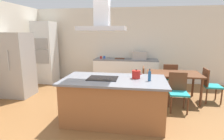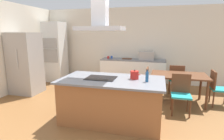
{
  "view_description": "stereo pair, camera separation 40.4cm",
  "coord_description": "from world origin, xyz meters",
  "views": [
    {
      "loc": [
        0.51,
        -3.51,
        1.81
      ],
      "look_at": [
        -0.1,
        0.4,
        1.0
      ],
      "focal_mm": 29.21,
      "sensor_mm": 36.0,
      "label": 1
    },
    {
      "loc": [
        0.91,
        -3.43,
        1.81
      ],
      "look_at": [
        -0.1,
        0.4,
        1.0
      ],
      "focal_mm": 29.21,
      "sensor_mm": 36.0,
      "label": 2
    }
  ],
  "objects": [
    {
      "name": "ground",
      "position": [
        0.0,
        1.5,
        0.0
      ],
      "size": [
        16.0,
        16.0,
        0.0
      ],
      "primitive_type": "plane",
      "color": "brown"
    },
    {
      "name": "wall_back",
      "position": [
        0.0,
        3.25,
        1.35
      ],
      "size": [
        7.2,
        0.1,
        2.7
      ],
      "primitive_type": "cube",
      "color": "beige",
      "rests_on": "ground"
    },
    {
      "name": "wall_left",
      "position": [
        -3.45,
        1.0,
        1.35
      ],
      "size": [
        0.1,
        8.8,
        2.7
      ],
      "primitive_type": "cube",
      "color": "beige",
      "rests_on": "ground"
    },
    {
      "name": "kitchen_island",
      "position": [
        0.0,
        0.0,
        0.45
      ],
      "size": [
        2.08,
        1.12,
        0.9
      ],
      "color": "#995B33",
      "rests_on": "ground"
    },
    {
      "name": "cooktop",
      "position": [
        -0.23,
        0.0,
        0.91
      ],
      "size": [
        0.6,
        0.44,
        0.01
      ],
      "primitive_type": "cube",
      "color": "black",
      "rests_on": "kitchen_island"
    },
    {
      "name": "tea_kettle",
      "position": [
        0.44,
        0.12,
        0.98
      ],
      "size": [
        0.22,
        0.17,
        0.19
      ],
      "color": "#B21E19",
      "rests_on": "kitchen_island"
    },
    {
      "name": "olive_oil_bottle",
      "position": [
        0.7,
        -0.04,
        1.0
      ],
      "size": [
        0.06,
        0.06,
        0.24
      ],
      "color": "navy",
      "rests_on": "kitchen_island"
    },
    {
      "name": "back_counter",
      "position": [
        0.01,
        2.88,
        0.45
      ],
      "size": [
        2.24,
        0.62,
        0.9
      ],
      "color": "silver",
      "rests_on": "ground"
    },
    {
      "name": "countertop_microwave",
      "position": [
        0.48,
        2.88,
        1.04
      ],
      "size": [
        0.5,
        0.38,
        0.28
      ],
      "primitive_type": "cube",
      "color": "#9E9993",
      "rests_on": "back_counter"
    },
    {
      "name": "coffee_mug_red",
      "position": [
        -0.88,
        2.85,
        0.95
      ],
      "size": [
        0.08,
        0.08,
        0.09
      ],
      "primitive_type": "cylinder",
      "color": "red",
      "rests_on": "back_counter"
    },
    {
      "name": "coffee_mug_blue",
      "position": [
        -0.78,
        2.92,
        0.95
      ],
      "size": [
        0.08,
        0.08,
        0.09
      ],
      "primitive_type": "cylinder",
      "color": "#2D56B2",
      "rests_on": "back_counter"
    },
    {
      "name": "cutting_board",
      "position": [
        -0.22,
        2.93,
        0.91
      ],
      "size": [
        0.34,
        0.24,
        0.02
      ],
      "primitive_type": "cube",
      "color": "#59331E",
      "rests_on": "back_counter"
    },
    {
      "name": "wall_oven_stack",
      "position": [
        -2.9,
        2.65,
        1.1
      ],
      "size": [
        0.7,
        0.66,
        2.2
      ],
      "color": "silver",
      "rests_on": "ground"
    },
    {
      "name": "refrigerator",
      "position": [
        -2.98,
        1.13,
        0.91
      ],
      "size": [
        0.8,
        0.73,
        1.82
      ],
      "color": "#9E9993",
      "rests_on": "ground"
    },
    {
      "name": "dining_table",
      "position": [
        1.42,
        1.47,
        0.67
      ],
      "size": [
        1.4,
        0.9,
        0.75
      ],
      "color": "#59331E",
      "rests_on": "ground"
    },
    {
      "name": "chair_facing_island",
      "position": [
        1.42,
        0.8,
        0.51
      ],
      "size": [
        0.42,
        0.42,
        0.89
      ],
      "color": "teal",
      "rests_on": "ground"
    },
    {
      "name": "chair_facing_back_wall",
      "position": [
        1.42,
        2.13,
        0.51
      ],
      "size": [
        0.42,
        0.42,
        0.89
      ],
      "color": "teal",
      "rests_on": "ground"
    },
    {
      "name": "chair_at_left_end",
      "position": [
        0.5,
        1.47,
        0.51
      ],
      "size": [
        0.42,
        0.42,
        0.89
      ],
      "color": "teal",
      "rests_on": "ground"
    },
    {
      "name": "chair_at_right_end",
      "position": [
        2.33,
        1.47,
        0.51
      ],
      "size": [
        0.42,
        0.42,
        0.89
      ],
      "color": "teal",
      "rests_on": "ground"
    },
    {
      "name": "range_hood",
      "position": [
        -0.23,
        0.0,
        2.1
      ],
      "size": [
        0.9,
        0.55,
        0.78
      ],
      "color": "#ADADB2"
    }
  ]
}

